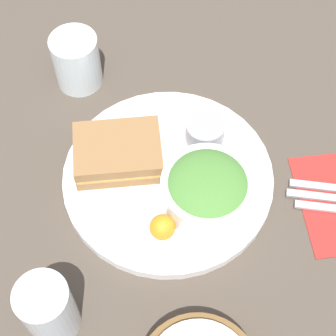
{
  "coord_description": "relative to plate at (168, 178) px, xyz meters",
  "views": [
    {
      "loc": [
        0.05,
        0.43,
        0.76
      ],
      "look_at": [
        0.0,
        0.0,
        0.04
      ],
      "focal_mm": 60.0,
      "sensor_mm": 36.0,
      "label": 1
    }
  ],
  "objects": [
    {
      "name": "salad_bowl",
      "position": [
        -0.05,
        0.05,
        0.04
      ],
      "size": [
        0.14,
        0.14,
        0.06
      ],
      "color": "white",
      "rests_on": "plate"
    },
    {
      "name": "ground_plane",
      "position": [
        0.0,
        0.0,
        -0.01
      ],
      "size": [
        4.0,
        4.0,
        0.0
      ],
      "primitive_type": "plane",
      "color": "#4C4238"
    },
    {
      "name": "dressing_cup",
      "position": [
        -0.07,
        -0.06,
        0.03
      ],
      "size": [
        0.06,
        0.06,
        0.04
      ],
      "primitive_type": "cylinder",
      "color": "#99999E",
      "rests_on": "plate"
    },
    {
      "name": "water_glass",
      "position": [
        0.13,
        -0.22,
        0.04
      ],
      "size": [
        0.08,
        0.08,
        0.1
      ],
      "primitive_type": "cylinder",
      "color": "silver",
      "rests_on": "ground_plane"
    },
    {
      "name": "plate",
      "position": [
        0.0,
        0.0,
        0.0
      ],
      "size": [
        0.33,
        0.33,
        0.02
      ],
      "primitive_type": "cylinder",
      "color": "white",
      "rests_on": "ground_plane"
    },
    {
      "name": "sandwich",
      "position": [
        0.07,
        -0.04,
        0.03
      ],
      "size": [
        0.13,
        0.1,
        0.04
      ],
      "color": "olive",
      "rests_on": "plate"
    },
    {
      "name": "drink_glass",
      "position": [
        0.18,
        0.2,
        0.05
      ],
      "size": [
        0.07,
        0.07,
        0.11
      ],
      "primitive_type": "cylinder",
      "color": "silver",
      "rests_on": "ground_plane"
    },
    {
      "name": "orange_wedge",
      "position": [
        0.02,
        0.1,
        0.03
      ],
      "size": [
        0.04,
        0.04,
        0.04
      ],
      "primitive_type": "sphere",
      "color": "orange",
      "rests_on": "plate"
    }
  ]
}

